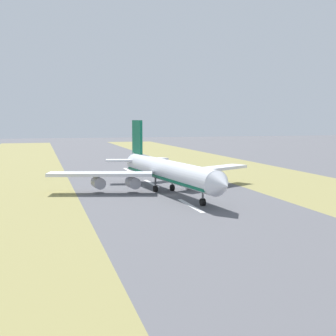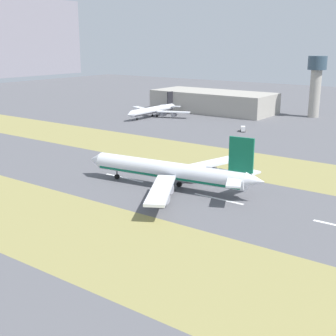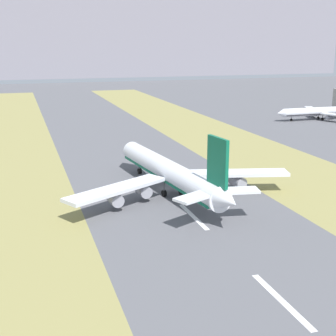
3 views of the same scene
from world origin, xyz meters
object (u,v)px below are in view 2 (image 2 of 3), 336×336
airplane_main_jet (173,171)px  airplane_parked_apron (154,110)px  terminal_building (213,102)px  service_truck (243,129)px  control_tower (316,80)px

airplane_main_jet → airplane_parked_apron: bearing=40.3°
terminal_building → airplane_parked_apron: size_ratio=1.72×
airplane_parked_apron → service_truck: 72.73m
control_tower → service_truck: control_tower is taller
airplane_main_jet → service_truck: bearing=15.1°
terminal_building → control_tower: (18.12, -66.17, 17.19)m
control_tower → service_truck: (-73.24, 13.66, -22.66)m
terminal_building → service_truck: (-55.12, -52.50, -5.47)m
control_tower → service_truck: size_ratio=6.24×
airplane_main_jet → service_truck: size_ratio=10.63×
terminal_building → airplane_parked_apron: (-43.57, 19.25, -2.63)m
airplane_main_jet → control_tower: (180.36, 15.31, 18.30)m
airplane_main_jet → control_tower: bearing=4.9°
airplane_main_jet → control_tower: size_ratio=1.70×
control_tower → service_truck: bearing=169.4°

